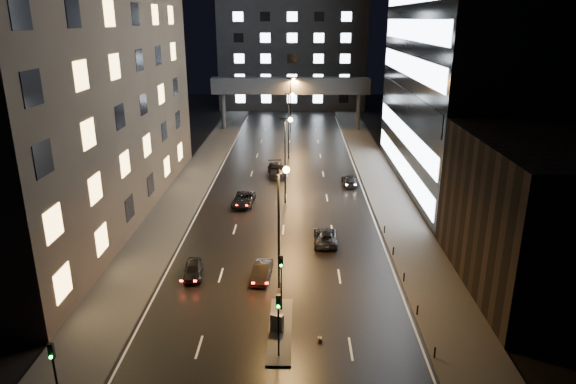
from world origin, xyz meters
name	(u,v)px	position (x,y,z in m)	size (l,w,h in m)	color
ground	(287,174)	(0.00, 40.00, 0.00)	(160.00, 160.00, 0.00)	black
sidewalk_left	(191,184)	(-12.50, 35.00, 0.07)	(5.00, 110.00, 0.15)	#383533
sidewalk_right	(383,185)	(12.50, 35.00, 0.07)	(5.00, 110.00, 0.15)	#383533
building_left	(56,25)	(-22.50, 24.00, 20.00)	(15.00, 48.00, 40.00)	#2D2319
building_right_low	(535,216)	(20.00, 9.00, 6.00)	(10.00, 18.00, 12.00)	black
building_right_glass	(499,1)	(25.00, 36.00, 22.50)	(20.00, 36.00, 45.00)	black
building_far	(292,54)	(0.00, 98.00, 12.50)	(34.00, 14.00, 25.00)	#333335
skybridge	(291,87)	(0.00, 70.00, 8.34)	(30.00, 3.00, 10.00)	#333335
median_island	(280,330)	(0.30, 2.00, 0.07)	(1.60, 8.00, 0.15)	#383533
traffic_signal_near	(281,274)	(0.30, 4.49, 3.09)	(0.28, 0.34, 4.40)	black
traffic_signal_far	(278,316)	(0.30, -1.01, 3.09)	(0.28, 0.34, 4.40)	black
traffic_signal_corner	(54,367)	(-11.50, -6.01, 2.94)	(0.28, 0.34, 4.40)	black
bollard_row	(410,293)	(10.20, 6.50, 0.45)	(0.12, 25.12, 0.90)	black
streetlight_near	(281,212)	(0.16, 8.00, 6.50)	(1.45, 0.50, 10.15)	black
streetlight_mid_a	(287,149)	(0.16, 28.00, 6.50)	(1.45, 0.50, 10.15)	black
streetlight_mid_b	(290,117)	(0.16, 48.00, 6.50)	(1.45, 0.50, 10.15)	black
streetlight_far	(291,98)	(0.16, 68.00, 6.50)	(1.45, 0.50, 10.15)	black
car_away_a	(193,270)	(-7.25, 9.75, 0.64)	(1.52, 3.77, 1.28)	black
car_away_b	(262,271)	(-1.50, 9.51, 0.65)	(1.38, 3.94, 1.30)	black
car_away_c	(244,199)	(-4.82, 27.26, 0.69)	(2.29, 4.98, 1.38)	black
car_away_d	(276,170)	(-1.50, 39.20, 0.80)	(2.24, 5.52, 1.60)	black
car_toward_a	(326,237)	(4.16, 16.73, 0.66)	(2.18, 4.72, 1.31)	black
car_toward_b	(349,180)	(8.16, 35.06, 0.64)	(1.80, 4.42, 1.28)	black
utility_cabinet	(277,322)	(0.09, 1.82, 0.77)	(0.86, 0.45, 1.24)	#444447
cone_b	(320,338)	(3.00, 0.76, 0.24)	(0.35, 0.35, 0.49)	#FF5F0D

